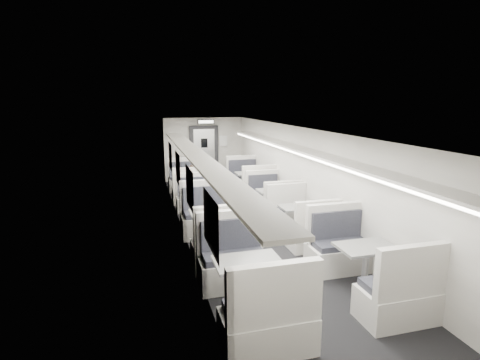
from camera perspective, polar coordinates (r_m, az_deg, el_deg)
room at (r=8.74m, az=1.18°, el=-0.18°), size 3.24×12.24×2.64m
booth_left_a at (r=12.19m, az=-8.18°, el=-0.74°), size 1.03×2.09×1.12m
booth_left_b at (r=9.92m, az=-6.45°, el=-3.81°), size 0.97×1.97×1.05m
booth_left_c at (r=7.83m, az=-3.94°, el=-7.61°), size 1.16×2.36×1.26m
booth_left_d at (r=5.64m, az=1.19°, el=-15.84°), size 1.16×2.35×1.25m
booth_right_a at (r=12.12m, az=1.53°, el=-0.60°), size 1.08×2.20×1.18m
booth_right_b at (r=10.15m, az=5.02°, el=-3.37°), size 0.99×2.00×1.07m
booth_right_c at (r=8.66m, az=8.88°, el=-6.17°), size 1.01×2.04×1.09m
booth_right_d at (r=6.51m, az=18.53°, el=-12.65°), size 1.12×2.26×1.21m
passenger at (r=11.28m, az=-6.60°, el=0.14°), size 0.56×0.39×1.47m
window_a at (r=11.75m, az=-10.55°, el=3.55°), size 0.02×1.18×0.84m
window_b at (r=9.59m, az=-9.43°, el=1.67°), size 0.02×1.18×0.84m
window_c at (r=7.45m, az=-7.66°, el=-1.28°), size 0.02×1.18×0.84m
window_d at (r=5.36m, az=-4.47°, el=-6.57°), size 0.02×1.18×0.84m
luggage_rack_left at (r=8.06m, az=-6.72°, el=3.86°), size 0.46×10.40×0.09m
luggage_rack_right at (r=8.77m, az=9.60°, el=4.45°), size 0.46×10.40×0.09m
vestibule_door at (r=14.47m, az=-5.48°, el=4.04°), size 1.10×0.13×2.10m
exit_sign at (r=13.87m, az=-5.23°, el=8.85°), size 0.62×0.12×0.16m
wall_notice at (r=14.55m, az=-2.58°, el=5.95°), size 0.32×0.02×0.40m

